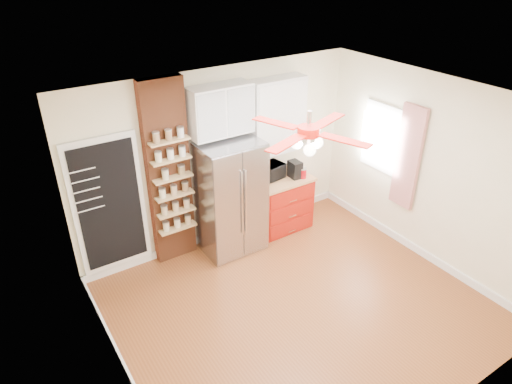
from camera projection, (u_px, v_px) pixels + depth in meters
floor at (298, 306)px, 5.95m from camera, size 4.50×4.50×0.00m
ceiling at (310, 106)px, 4.64m from camera, size 4.50×4.50×0.00m
wall_back at (220, 158)px, 6.76m from camera, size 4.50×0.02×2.70m
wall_front at (452, 325)px, 3.83m from camera, size 4.50×0.02×2.70m
wall_left at (112, 289)px, 4.22m from camera, size 0.02×4.00×2.70m
wall_right at (430, 172)px, 6.37m from camera, size 0.02×4.00×2.70m
chalkboard at (109, 206)px, 6.04m from camera, size 0.95×0.05×1.95m
brick_pillar at (169, 174)px, 6.30m from camera, size 0.60×0.16×2.70m
fridge at (230, 197)px, 6.70m from camera, size 0.90×0.70×1.75m
upper_glass_cabinet at (220, 110)px, 6.22m from camera, size 0.90×0.35×0.70m
red_cabinet at (281, 203)px, 7.40m from camera, size 0.94×0.64×0.90m
upper_shelf_unit at (277, 116)px, 6.84m from camera, size 0.90×0.30×1.15m
window at (383, 138)px, 6.93m from camera, size 0.04×0.75×1.05m
curtain at (408, 157)px, 6.55m from camera, size 0.06×0.40×1.55m
ceiling_fan at (309, 132)px, 4.78m from camera, size 1.40×1.40×0.44m
toaster_oven at (270, 172)px, 7.11m from camera, size 0.48×0.36×0.24m
coffee_maker at (295, 169)px, 7.15m from camera, size 0.17×0.22×0.27m
canister_left at (303, 173)px, 7.16m from camera, size 0.14×0.14×0.15m
canister_right at (300, 168)px, 7.34m from camera, size 0.11×0.11×0.15m
pantry_jar_oats at (165, 175)px, 6.08m from camera, size 0.10×0.10×0.14m
pantry_jar_beans at (181, 170)px, 6.23m from camera, size 0.12×0.12×0.12m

